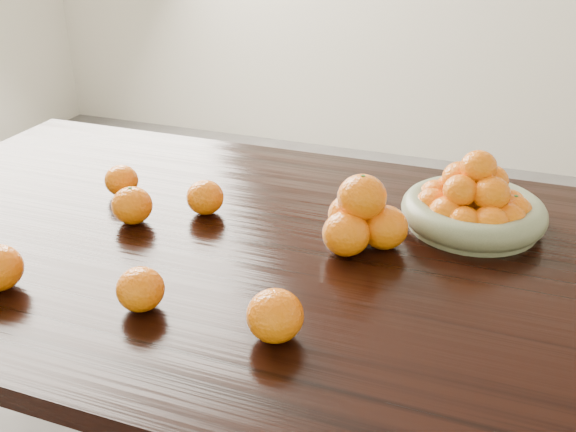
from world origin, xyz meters
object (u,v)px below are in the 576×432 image
(fruit_bowl, at_px, (474,206))
(dining_table, at_px, (315,293))
(loose_orange_0, at_px, (132,205))
(orange_pyramid, at_px, (361,218))

(fruit_bowl, bearing_deg, dining_table, -140.62)
(fruit_bowl, relative_size, loose_orange_0, 3.48)
(fruit_bowl, bearing_deg, orange_pyramid, -141.50)
(dining_table, relative_size, loose_orange_0, 24.02)
(dining_table, bearing_deg, orange_pyramid, 41.74)
(fruit_bowl, relative_size, orange_pyramid, 1.72)
(fruit_bowl, height_order, loose_orange_0, fruit_bowl)
(fruit_bowl, xyz_separation_m, loose_orange_0, (-0.66, -0.22, -0.01))
(dining_table, height_order, orange_pyramid, orange_pyramid)
(dining_table, distance_m, orange_pyramid, 0.17)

